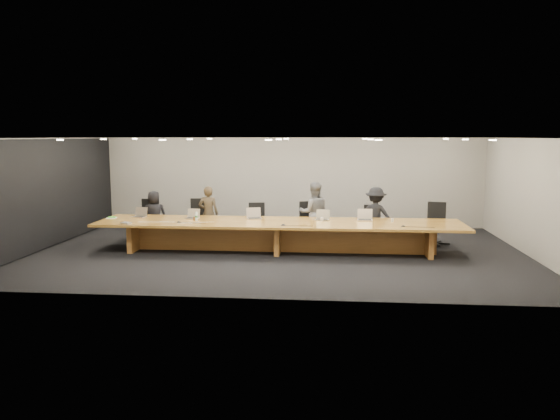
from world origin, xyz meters
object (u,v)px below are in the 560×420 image
object	(u,v)px
chair_far_right	(436,223)
mic_left	(179,222)
conference_table	(279,231)
laptop_b	(192,214)
paper_cup_far	(392,220)
chair_mid_right	(310,222)
person_c	(314,213)
chair_mid_left	(256,222)
laptop_e	(365,215)
av_box	(126,223)
water_bottle	(196,217)
mic_center	(283,225)
person_d	(376,216)
chair_right	(371,224)
laptop_c	(254,213)
person_b	(208,213)
paper_cup_near	(322,219)
laptop_a	(139,212)
chair_left	(198,219)
person_a	(154,215)
laptop_d	(322,215)
chair_far_left	(146,219)
mic_right	(403,226)
amber_mug	(195,219)

from	to	relation	value
chair_far_right	mic_left	bearing A→B (deg)	-153.35
conference_table	laptop_b	distance (m)	2.30
conference_table	paper_cup_far	world-z (taller)	paper_cup_far
chair_mid_right	person_c	xyz separation A→B (m)	(0.11, -0.07, 0.26)
chair_mid_left	chair_far_right	xyz separation A→B (m)	(4.78, -0.06, 0.04)
laptop_e	av_box	distance (m)	5.86
water_bottle	mic_center	world-z (taller)	water_bottle
person_d	water_bottle	distance (m)	4.71
chair_right	laptop_c	size ratio (longest dim) A/B	2.80
person_b	chair_mid_right	bearing A→B (deg)	-177.57
person_c	paper_cup_near	distance (m)	1.03
person_b	laptop_a	xyz separation A→B (m)	(-1.65, -0.82, 0.13)
chair_mid_right	laptop_b	size ratio (longest dim) A/B	3.42
chair_left	person_a	size ratio (longest dim) A/B	0.85
laptop_d	laptop_a	bearing A→B (deg)	-170.62
chair_far_right	laptop_c	xyz separation A→B (m)	(-4.70, -0.83, 0.33)
chair_far_left	av_box	xyz separation A→B (m)	(0.19, -1.97, 0.20)
person_a	mic_center	world-z (taller)	person_a
chair_right	laptop_c	world-z (taller)	laptop_c
person_b	paper_cup_far	distance (m)	4.94
paper_cup_near	chair_mid_left	bearing A→B (deg)	148.30
laptop_a	water_bottle	distance (m)	1.68
laptop_c	mic_left	world-z (taller)	laptop_c
chair_mid_left	person_c	size ratio (longest dim) A/B	0.65
chair_far_right	water_bottle	world-z (taller)	chair_far_right
chair_far_left	laptop_e	distance (m)	6.04
mic_left	mic_right	world-z (taller)	same
amber_mug	laptop_a	bearing A→B (deg)	165.53
mic_right	person_a	bearing A→B (deg)	165.57
chair_mid_left	person_d	size ratio (longest dim) A/B	0.70
laptop_b	paper_cup_far	size ratio (longest dim) A/B	4.03
conference_table	person_d	size ratio (longest dim) A/B	5.96
laptop_c	paper_cup_near	xyz separation A→B (m)	(1.72, -0.22, -0.10)
laptop_d	av_box	world-z (taller)	laptop_d
chair_far_right	laptop_c	world-z (taller)	chair_far_right
person_d	laptop_d	distance (m)	1.67
laptop_b	amber_mug	world-z (taller)	laptop_b
mic_left	paper_cup_near	bearing A→B (deg)	8.68
person_d	water_bottle	xyz separation A→B (m)	(-4.54, -1.27, 0.10)
laptop_a	paper_cup_far	bearing A→B (deg)	8.90
chair_far_left	paper_cup_far	world-z (taller)	chair_far_left
chair_mid_right	mic_center	world-z (taller)	chair_mid_right
chair_left	water_bottle	distance (m)	1.34
av_box	mic_center	distance (m)	3.80
laptop_d	paper_cup_far	distance (m)	1.74
chair_left	laptop_d	bearing A→B (deg)	-16.84
person_b	amber_mug	world-z (taller)	person_b
laptop_b	person_a	bearing A→B (deg)	152.08
chair_far_left	laptop_a	xyz separation A→B (m)	(0.13, -0.92, 0.32)
chair_right	chair_far_right	xyz separation A→B (m)	(1.68, -0.09, 0.06)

